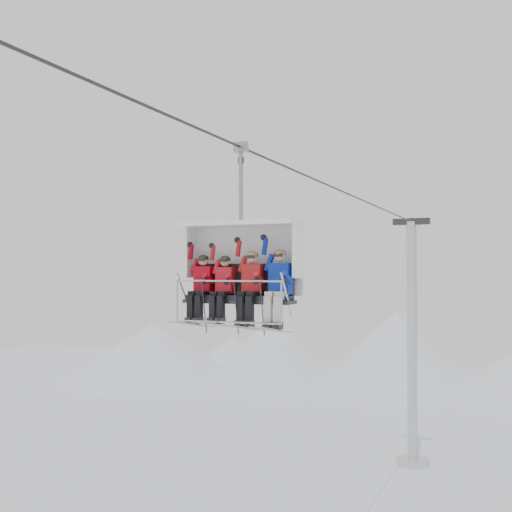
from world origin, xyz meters
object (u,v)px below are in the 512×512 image
at_px(chairlift_carrier, 243,262).
at_px(skier_center_left, 223,286).
at_px(lift_tower_right, 412,358).
at_px(skier_center_right, 251,284).
at_px(skier_far_right, 279,284).
at_px(skier_far_left, 202,285).

distance_m(chairlift_carrier, skier_center_left, 0.71).
height_order(lift_tower_right, skier_center_right, lift_tower_right).
distance_m(lift_tower_right, skier_center_right, 23.47).
bearing_deg(skier_center_right, skier_far_right, 0.32).
relative_size(skier_far_left, skier_far_right, 0.94).
height_order(skier_center_right, skier_far_right, skier_far_right).
xyz_separation_m(skier_far_left, skier_center_left, (0.54, -0.00, -0.01)).
relative_size(lift_tower_right, skier_center_right, 7.76).
relative_size(lift_tower_right, skier_center_left, 7.99).
distance_m(lift_tower_right, chairlift_carrier, 23.27).
bearing_deg(chairlift_carrier, skier_center_right, -43.04).
bearing_deg(skier_far_left, chairlift_carrier, 19.61).
distance_m(chairlift_carrier, skier_far_left, 1.07).
relative_size(skier_center_right, skier_far_right, 0.97).
bearing_deg(chairlift_carrier, skier_center_left, -136.91).
height_order(lift_tower_right, skier_far_right, lift_tower_right).
bearing_deg(lift_tower_right, skier_far_right, -87.59).
relative_size(skier_far_left, skier_center_left, 1.00).
xyz_separation_m(skier_center_left, skier_far_right, (1.31, 0.01, 0.06)).
bearing_deg(skier_far_right, skier_center_right, -179.68).
height_order(skier_far_left, skier_center_right, skier_center_right).
xyz_separation_m(skier_far_left, skier_center_right, (1.21, 0.01, 0.03)).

